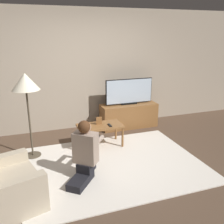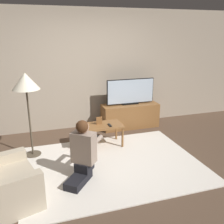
{
  "view_description": "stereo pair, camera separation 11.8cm",
  "coord_description": "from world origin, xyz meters",
  "px_view_note": "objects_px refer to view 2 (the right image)",
  "views": [
    {
      "loc": [
        -1.23,
        -3.46,
        2.09
      ],
      "look_at": [
        0.21,
        0.66,
        0.7
      ],
      "focal_mm": 40.0,
      "sensor_mm": 36.0,
      "label": 1
    },
    {
      "loc": [
        -1.12,
        -3.5,
        2.09
      ],
      "look_at": [
        0.21,
        0.66,
        0.7
      ],
      "focal_mm": 40.0,
      "sensor_mm": 36.0,
      "label": 2
    }
  ],
  "objects_px": {
    "armchair": "(2,186)",
    "person_kneeling": "(83,151)",
    "tv": "(130,92)",
    "floor_lamp": "(26,85)",
    "coffee_table": "(100,127)"
  },
  "relations": [
    {
      "from": "tv",
      "to": "person_kneeling",
      "type": "height_order",
      "value": "tv"
    },
    {
      "from": "armchair",
      "to": "person_kneeling",
      "type": "height_order",
      "value": "person_kneeling"
    },
    {
      "from": "tv",
      "to": "person_kneeling",
      "type": "relative_size",
      "value": 1.22
    },
    {
      "from": "tv",
      "to": "coffee_table",
      "type": "height_order",
      "value": "tv"
    },
    {
      "from": "person_kneeling",
      "to": "tv",
      "type": "bearing_deg",
      "value": -89.95
    },
    {
      "from": "floor_lamp",
      "to": "person_kneeling",
      "type": "relative_size",
      "value": 1.63
    },
    {
      "from": "coffee_table",
      "to": "person_kneeling",
      "type": "xyz_separation_m",
      "value": [
        -0.53,
        -1.0,
        0.06
      ]
    },
    {
      "from": "armchair",
      "to": "person_kneeling",
      "type": "distance_m",
      "value": 1.13
    },
    {
      "from": "coffee_table",
      "to": "person_kneeling",
      "type": "distance_m",
      "value": 1.14
    },
    {
      "from": "tv",
      "to": "coffee_table",
      "type": "relative_size",
      "value": 1.31
    },
    {
      "from": "tv",
      "to": "floor_lamp",
      "type": "height_order",
      "value": "floor_lamp"
    },
    {
      "from": "tv",
      "to": "floor_lamp",
      "type": "bearing_deg",
      "value": -159.72
    },
    {
      "from": "armchair",
      "to": "person_kneeling",
      "type": "relative_size",
      "value": 1.14
    },
    {
      "from": "coffee_table",
      "to": "person_kneeling",
      "type": "relative_size",
      "value": 0.93
    },
    {
      "from": "coffee_table",
      "to": "floor_lamp",
      "type": "distance_m",
      "value": 1.53
    }
  ]
}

